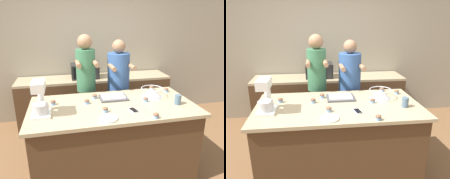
{
  "view_description": "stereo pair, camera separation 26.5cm",
  "coord_description": "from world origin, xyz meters",
  "views": [
    {
      "loc": [
        -0.56,
        -2.4,
        1.98
      ],
      "look_at": [
        0.0,
        0.05,
        1.14
      ],
      "focal_mm": 35.0,
      "sensor_mm": 36.0,
      "label": 1
    },
    {
      "loc": [
        -0.3,
        -2.44,
        1.98
      ],
      "look_at": [
        0.0,
        0.05,
        1.14
      ],
      "focal_mm": 35.0,
      "sensor_mm": 36.0,
      "label": 2
    }
  ],
  "objects": [
    {
      "name": "cupcake_0",
      "position": [
        -0.13,
        -0.19,
        0.99
      ],
      "size": [
        0.07,
        0.07,
        0.06
      ],
      "color": "#759EC6",
      "rests_on": "island_counter"
    },
    {
      "name": "mixing_bowl",
      "position": [
        0.57,
        0.16,
        1.03
      ],
      "size": [
        0.29,
        0.29,
        0.12
      ],
      "color": "#BCBCC1",
      "rests_on": "island_counter"
    },
    {
      "name": "cupcake_5",
      "position": [
        0.43,
        0.01,
        0.99
      ],
      "size": [
        0.07,
        0.07,
        0.06
      ],
      "color": "#759EC6",
      "rests_on": "island_counter"
    },
    {
      "name": "person_left",
      "position": [
        -0.24,
        0.76,
        0.94
      ],
      "size": [
        0.31,
        0.48,
        1.75
      ],
      "color": "brown",
      "rests_on": "ground_plane"
    },
    {
      "name": "cell_phone",
      "position": [
        0.19,
        -0.23,
        0.97
      ],
      "size": [
        0.1,
        0.16,
        0.01
      ],
      "color": "silver",
      "rests_on": "island_counter"
    },
    {
      "name": "baking_tray",
      "position": [
        0.05,
        0.21,
        0.98
      ],
      "size": [
        0.36,
        0.27,
        0.04
      ],
      "color": "#4C4C51",
      "rests_on": "island_counter"
    },
    {
      "name": "island_counter",
      "position": [
        0.0,
        0.0,
        0.48
      ],
      "size": [
        2.0,
        1.02,
        0.96
      ],
      "color": "#4C331E",
      "rests_on": "ground_plane"
    },
    {
      "name": "cupcake_7",
      "position": [
        0.36,
        -0.46,
        0.99
      ],
      "size": [
        0.07,
        0.07,
        0.06
      ],
      "color": "#759EC6",
      "rests_on": "island_counter"
    },
    {
      "name": "ground_plane",
      "position": [
        0.0,
        0.0,
        0.0
      ],
      "size": [
        16.0,
        16.0,
        0.0
      ],
      "primitive_type": "plane",
      "color": "brown"
    },
    {
      "name": "cupcake_6",
      "position": [
        0.68,
        0.43,
        0.99
      ],
      "size": [
        0.07,
        0.07,
        0.06
      ],
      "color": "#759EC6",
      "rests_on": "island_counter"
    },
    {
      "name": "stand_mixer",
      "position": [
        -0.83,
        -0.1,
        1.13
      ],
      "size": [
        0.2,
        0.3,
        0.38
      ],
      "color": "white",
      "rests_on": "island_counter"
    },
    {
      "name": "back_counter",
      "position": [
        0.0,
        1.53,
        0.45
      ],
      "size": [
        2.8,
        0.6,
        0.9
      ],
      "color": "#4C331E",
      "rests_on": "ground_plane"
    },
    {
      "name": "cupcake_1",
      "position": [
        -0.19,
        0.26,
        0.99
      ],
      "size": [
        0.07,
        0.07,
        0.06
      ],
      "color": "#759EC6",
      "rests_on": "island_counter"
    },
    {
      "name": "cupcake_3",
      "position": [
        -0.31,
        0.1,
        0.99
      ],
      "size": [
        0.07,
        0.07,
        0.06
      ],
      "color": "#759EC6",
      "rests_on": "island_counter"
    },
    {
      "name": "microwave_oven",
      "position": [
        -0.18,
        1.53,
        1.03
      ],
      "size": [
        0.49,
        0.35,
        0.26
      ],
      "color": "black",
      "rests_on": "back_counter"
    },
    {
      "name": "drinking_glass",
      "position": [
        0.78,
        -0.15,
        1.02
      ],
      "size": [
        0.08,
        0.08,
        0.12
      ],
      "color": "slate",
      "rests_on": "island_counter"
    },
    {
      "name": "back_wall",
      "position": [
        0.0,
        1.88,
        1.35
      ],
      "size": [
        10.0,
        0.06,
        2.7
      ],
      "color": "gray",
      "rests_on": "ground_plane"
    },
    {
      "name": "cupcake_2",
      "position": [
        0.85,
        0.3,
        0.99
      ],
      "size": [
        0.07,
        0.07,
        0.06
      ],
      "color": "#759EC6",
      "rests_on": "island_counter"
    },
    {
      "name": "small_plate",
      "position": [
        -0.14,
        -0.38,
        0.97
      ],
      "size": [
        0.2,
        0.2,
        0.02
      ],
      "color": "white",
      "rests_on": "island_counter"
    },
    {
      "name": "person_right",
      "position": [
        0.26,
        0.76,
        0.87
      ],
      "size": [
        0.35,
        0.51,
        1.66
      ],
      "color": "#232328",
      "rests_on": "ground_plane"
    },
    {
      "name": "cupcake_4",
      "position": [
        -0.71,
        0.16,
        0.99
      ],
      "size": [
        0.07,
        0.07,
        0.06
      ],
      "color": "#759EC6",
      "rests_on": "island_counter"
    }
  ]
}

